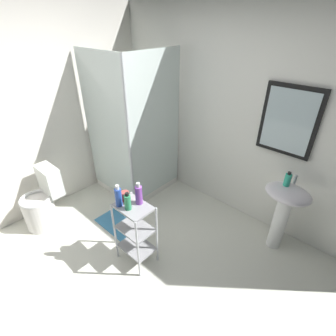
{
  "coord_description": "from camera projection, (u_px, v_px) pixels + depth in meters",
  "views": [
    {
      "loc": [
        1.32,
        -0.84,
        2.3
      ],
      "look_at": [
        -0.24,
        0.87,
        0.9
      ],
      "focal_mm": 26.88,
      "sensor_mm": 36.0,
      "label": 1
    }
  ],
  "objects": [
    {
      "name": "ground_plane",
      "position": [
        127.0,
        288.0,
        2.49
      ],
      "size": [
        4.2,
        4.2,
        0.02
      ],
      "primitive_type": "cube",
      "color": "silver"
    },
    {
      "name": "sink_faucet",
      "position": [
        295.0,
        179.0,
        2.59
      ],
      "size": [
        0.03,
        0.03,
        0.1
      ],
      "primitive_type": "cylinder",
      "color": "silver",
      "rests_on": "pedestal_sink"
    },
    {
      "name": "bath_mat",
      "position": [
        121.0,
        223.0,
        3.26
      ],
      "size": [
        0.6,
        0.4,
        0.02
      ],
      "primitive_type": "cube",
      "color": "teal",
      "rests_on": "ground_plane"
    },
    {
      "name": "toilet",
      "position": [
        42.0,
        203.0,
        3.12
      ],
      "size": [
        0.37,
        0.49,
        0.76
      ],
      "color": "white",
      "rests_on": "ground_plane"
    },
    {
      "name": "body_wash_bottle_green",
      "position": [
        128.0,
        202.0,
        2.34
      ],
      "size": [
        0.06,
        0.06,
        0.19
      ],
      "color": "#2D8F5A",
      "rests_on": "storage_cart"
    },
    {
      "name": "wall_left",
      "position": [
        15.0,
        123.0,
        2.91
      ],
      "size": [
        0.1,
        4.2,
        2.5
      ],
      "primitive_type": "cube",
      "color": "white",
      "rests_on": "ground_plane"
    },
    {
      "name": "shower_stall",
      "position": [
        135.0,
        162.0,
        3.71
      ],
      "size": [
        0.92,
        0.92,
        2.0
      ],
      "color": "white",
      "rests_on": "ground_plane"
    },
    {
      "name": "wall_back",
      "position": [
        238.0,
        119.0,
        3.0
      ],
      "size": [
        4.2,
        0.14,
        2.5
      ],
      "color": "white",
      "rests_on": "ground_plane"
    },
    {
      "name": "shampoo_bottle_blue",
      "position": [
        118.0,
        197.0,
        2.37
      ],
      "size": [
        0.06,
        0.06,
        0.23
      ],
      "color": "#274BB2",
      "rests_on": "storage_cart"
    },
    {
      "name": "storage_cart",
      "position": [
        135.0,
        229.0,
        2.57
      ],
      "size": [
        0.38,
        0.28,
        0.74
      ],
      "color": "silver",
      "rests_on": "ground_plane"
    },
    {
      "name": "hand_soap_bottle",
      "position": [
        288.0,
        180.0,
        2.55
      ],
      "size": [
        0.06,
        0.06,
        0.16
      ],
      "color": "#2DBC99",
      "rests_on": "pedestal_sink"
    },
    {
      "name": "conditioner_bottle_purple",
      "position": [
        139.0,
        194.0,
        2.4
      ],
      "size": [
        0.07,
        0.07,
        0.24
      ],
      "color": "purple",
      "rests_on": "storage_cart"
    },
    {
      "name": "pedestal_sink",
      "position": [
        284.0,
        206.0,
        2.66
      ],
      "size": [
        0.46,
        0.37,
        0.81
      ],
      "color": "white",
      "rests_on": "ground_plane"
    },
    {
      "name": "rinse_cup",
      "position": [
        125.0,
        196.0,
        2.47
      ],
      "size": [
        0.08,
        0.08,
        0.1
      ],
      "primitive_type": "cylinder",
      "color": "#B24742",
      "rests_on": "storage_cart"
    }
  ]
}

